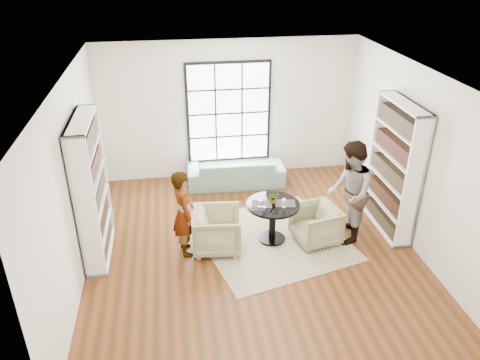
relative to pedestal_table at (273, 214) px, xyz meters
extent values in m
plane|color=brown|center=(-0.39, -0.22, -0.53)|extent=(6.00, 6.00, 0.00)
plane|color=silver|center=(-0.39, 2.78, 0.97)|extent=(5.50, 0.00, 5.50)
plane|color=silver|center=(-3.14, -0.22, 0.97)|extent=(0.00, 6.00, 6.00)
plane|color=silver|center=(2.36, -0.22, 0.97)|extent=(0.00, 6.00, 6.00)
plane|color=silver|center=(-0.39, -3.22, 0.97)|extent=(5.50, 0.00, 5.50)
plane|color=white|center=(-0.39, -0.22, 2.47)|extent=(6.00, 6.00, 0.00)
cube|color=black|center=(-0.39, 2.76, 0.92)|extent=(1.82, 0.06, 2.22)
cube|color=white|center=(-0.39, 2.72, 0.92)|extent=(1.70, 0.02, 2.10)
cube|color=#BBA98C|center=(0.01, 0.00, -0.53)|extent=(2.93, 2.93, 0.01)
cylinder|color=black|center=(0.00, 0.00, -0.51)|extent=(0.47, 0.47, 0.04)
cylinder|color=black|center=(0.00, 0.00, -0.18)|extent=(0.12, 0.12, 0.66)
cylinder|color=black|center=(0.00, 0.00, 0.18)|extent=(0.92, 0.92, 0.04)
imported|color=gray|center=(-0.32, 2.23, -0.23)|extent=(2.09, 0.88, 0.60)
imported|color=tan|center=(-0.98, -0.12, -0.17)|extent=(0.88, 0.86, 0.73)
imported|color=tan|center=(0.74, -0.15, -0.20)|extent=(0.87, 0.85, 0.67)
imported|color=gray|center=(-1.53, -0.12, 0.22)|extent=(0.45, 0.61, 1.52)
imported|color=gray|center=(1.29, -0.15, 0.38)|extent=(0.92, 1.05, 1.84)
cube|color=black|center=(-0.19, 0.01, 0.21)|extent=(0.38, 0.32, 0.01)
cube|color=black|center=(0.21, -0.03, 0.21)|extent=(0.38, 0.32, 0.01)
cylinder|color=silver|center=(-0.17, -0.09, 0.21)|extent=(0.07, 0.07, 0.01)
cylinder|color=silver|center=(-0.17, -0.09, 0.26)|extent=(0.01, 0.01, 0.11)
sphere|color=maroon|center=(-0.17, -0.09, 0.35)|extent=(0.09, 0.09, 0.09)
ellipsoid|color=white|center=(-0.17, -0.09, 0.35)|extent=(0.09, 0.09, 0.10)
cylinder|color=silver|center=(0.15, -0.14, 0.21)|extent=(0.06, 0.06, 0.01)
cylinder|color=silver|center=(0.15, -0.14, 0.25)|extent=(0.01, 0.01, 0.10)
sphere|color=maroon|center=(0.15, -0.14, 0.33)|extent=(0.08, 0.08, 0.08)
ellipsoid|color=white|center=(0.15, -0.14, 0.33)|extent=(0.08, 0.08, 0.09)
imported|color=gray|center=(0.01, 0.04, 0.30)|extent=(0.21, 0.19, 0.21)
camera|label=1|loc=(-1.62, -6.75, 4.21)|focal=35.00mm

